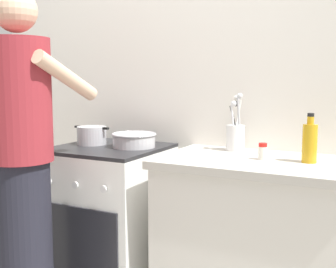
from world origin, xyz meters
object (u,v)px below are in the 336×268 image
object	(u,v)px
pot	(92,135)
person	(23,169)
mixing_bowl	(134,139)
spice_bottle	(263,152)
oil_bottle	(310,142)
stove_range	(110,222)
utensil_crock	(235,134)

from	to	relation	value
pot	person	world-z (taller)	person
pot	mixing_bowl	bearing A→B (deg)	5.44
pot	spice_bottle	xyz separation A→B (m)	(1.04, -0.02, -0.01)
oil_bottle	person	distance (m)	1.37
stove_range	oil_bottle	bearing A→B (deg)	1.58
oil_bottle	pot	bearing A→B (deg)	-179.69
mixing_bowl	person	bearing A→B (deg)	-112.52
utensil_crock	person	bearing A→B (deg)	-136.97
stove_range	pot	size ratio (longest dim) A/B	3.75
stove_range	pot	xyz separation A→B (m)	(-0.14, 0.02, 0.50)
pot	person	distance (m)	0.59
stove_range	person	distance (m)	0.70
stove_range	utensil_crock	world-z (taller)	utensil_crock
pot	oil_bottle	size ratio (longest dim) A/B	1.03
mixing_bowl	spice_bottle	size ratio (longest dim) A/B	3.17
pot	oil_bottle	distance (m)	1.26
utensil_crock	oil_bottle	bearing A→B (deg)	-21.93
spice_bottle	stove_range	bearing A→B (deg)	-179.81
utensil_crock	spice_bottle	size ratio (longest dim) A/B	3.86
spice_bottle	oil_bottle	bearing A→B (deg)	7.43
person	stove_range	bearing A→B (deg)	78.66
spice_bottle	oil_bottle	xyz separation A→B (m)	(0.21, 0.03, 0.06)
person	mixing_bowl	bearing A→B (deg)	67.48
spice_bottle	oil_bottle	world-z (taller)	oil_bottle
utensil_crock	spice_bottle	xyz separation A→B (m)	(0.20, -0.20, -0.05)
stove_range	spice_bottle	xyz separation A→B (m)	(0.90, 0.00, 0.49)
pot	person	size ratio (longest dim) A/B	0.14
pot	utensil_crock	world-z (taller)	utensil_crock
pot	person	bearing A→B (deg)	-87.19
stove_range	utensil_crock	xyz separation A→B (m)	(0.70, 0.20, 0.54)
spice_bottle	person	distance (m)	1.16
utensil_crock	oil_bottle	size ratio (longest dim) A/B	1.35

